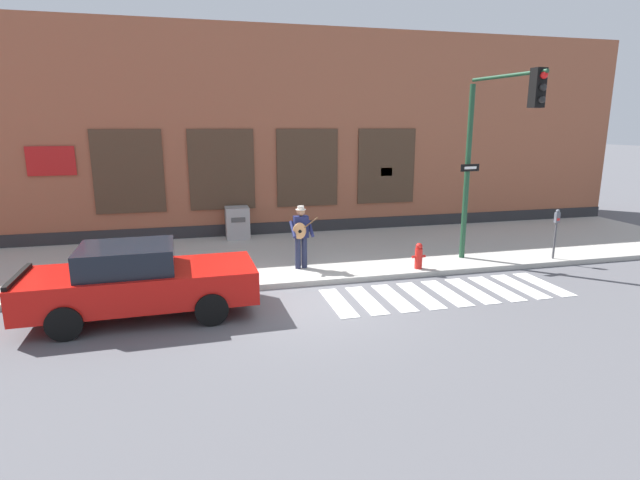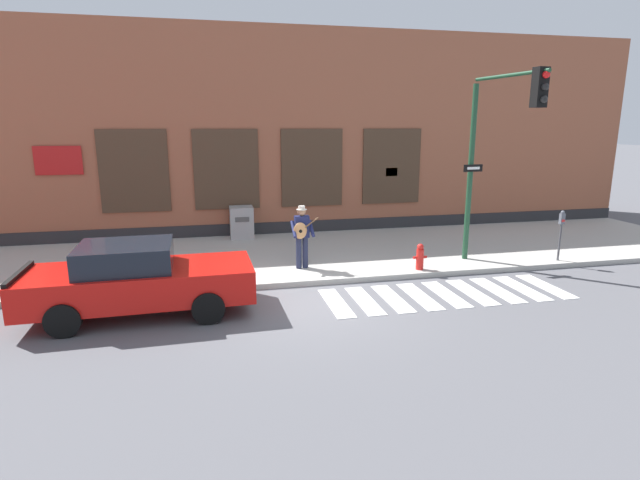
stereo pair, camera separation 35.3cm
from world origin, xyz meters
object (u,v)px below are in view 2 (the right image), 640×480
(busker, at_px, (302,233))
(fire_hydrant, at_px, (420,257))
(red_car, at_px, (138,279))
(parking_meter, at_px, (561,228))
(utility_box, at_px, (242,222))
(traffic_light, at_px, (497,137))

(busker, xyz_separation_m, fire_hydrant, (3.04, -0.79, -0.62))
(red_car, distance_m, parking_meter, 11.22)
(utility_box, xyz_separation_m, fire_hydrant, (4.35, -4.89, -0.19))
(busker, bearing_deg, utility_box, 107.69)
(traffic_light, distance_m, parking_meter, 3.47)
(utility_box, bearing_deg, fire_hydrant, -48.35)
(fire_hydrant, bearing_deg, parking_meter, -0.29)
(red_car, bearing_deg, busker, 29.03)
(red_car, xyz_separation_m, utility_box, (2.58, 6.25, -0.09))
(busker, bearing_deg, fire_hydrant, -14.63)
(traffic_light, xyz_separation_m, utility_box, (-6.19, 5.13, -2.93))
(traffic_light, bearing_deg, fire_hydrant, 172.40)
(busker, distance_m, traffic_light, 5.59)
(traffic_light, relative_size, fire_hydrant, 7.18)
(parking_meter, xyz_separation_m, utility_box, (-8.56, 4.91, -0.41))
(red_car, xyz_separation_m, busker, (3.89, 2.16, 0.33))
(busker, relative_size, traffic_light, 0.34)
(utility_box, bearing_deg, busker, -72.31)
(red_car, distance_m, fire_hydrant, 7.07)
(parking_meter, bearing_deg, traffic_light, -174.59)
(busker, relative_size, fire_hydrant, 2.41)
(parking_meter, bearing_deg, fire_hydrant, 179.71)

